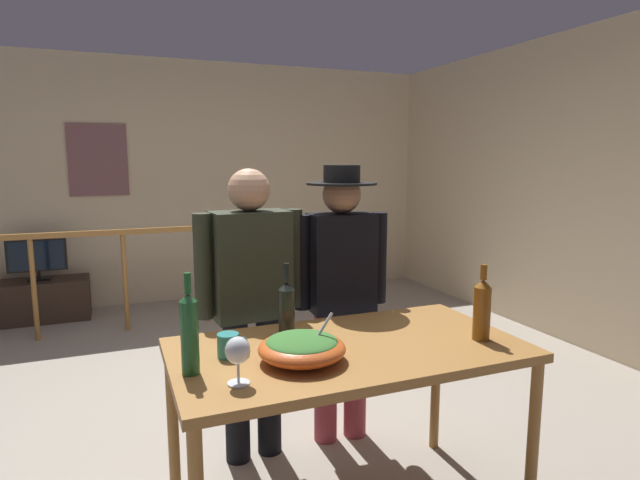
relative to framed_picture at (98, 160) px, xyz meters
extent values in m
plane|color=#9E9384|center=(0.75, -3.11, -1.59)|extent=(8.23, 8.23, 0.00)
cube|color=beige|center=(0.75, 0.06, -0.25)|extent=(6.16, 0.10, 2.68)
cube|color=beige|center=(3.83, -2.16, -0.25)|extent=(0.10, 4.75, 2.68)
cube|color=#7E5052|center=(0.00, 0.00, 0.00)|extent=(0.58, 0.03, 0.75)
cylinder|color=#9E6B33|center=(-0.57, -0.93, -1.13)|extent=(0.04, 0.04, 0.91)
cylinder|color=#9E6B33|center=(0.18, -0.93, -1.13)|extent=(0.04, 0.04, 0.91)
cylinder|color=#9E6B33|center=(0.94, -0.93, -1.13)|extent=(0.04, 0.04, 0.91)
cylinder|color=#9E6B33|center=(1.69, -0.93, -1.13)|extent=(0.04, 0.04, 0.91)
cube|color=#9E6B33|center=(-0.20, -0.93, -0.65)|extent=(3.86, 0.07, 0.05)
cube|color=#9E6B33|center=(1.69, -0.93, -1.08)|extent=(0.10, 0.10, 1.01)
cube|color=#38281E|center=(-0.60, -0.29, -1.38)|extent=(0.90, 0.40, 0.41)
cube|color=black|center=(-0.60, -0.29, -1.17)|extent=(0.20, 0.12, 0.02)
cylinder|color=black|center=(-0.60, -0.29, -1.12)|extent=(0.03, 0.03, 0.08)
cube|color=black|center=(-0.60, -0.32, -0.92)|extent=(0.53, 0.06, 0.32)
cube|color=black|center=(-0.60, -0.35, -0.92)|extent=(0.49, 0.01, 0.28)
cube|color=#9E6B33|center=(1.01, -4.09, -0.80)|extent=(1.49, 0.80, 0.04)
cylinder|color=#9E6B33|center=(1.71, -4.45, -1.20)|extent=(0.05, 0.05, 0.77)
cylinder|color=#9E6B33|center=(0.31, -3.73, -1.20)|extent=(0.05, 0.05, 0.77)
cylinder|color=#9E6B33|center=(1.71, -3.73, -1.20)|extent=(0.05, 0.05, 0.77)
ellipsoid|color=#DB5B23|center=(0.77, -4.18, -0.73)|extent=(0.35, 0.35, 0.10)
ellipsoid|color=#38702D|center=(0.77, -4.18, -0.70)|extent=(0.28, 0.28, 0.05)
cylinder|color=silver|center=(0.83, -4.18, -0.68)|extent=(0.13, 0.01, 0.18)
cylinder|color=silver|center=(0.49, -4.30, -0.77)|extent=(0.08, 0.08, 0.01)
cylinder|color=silver|center=(0.49, -4.30, -0.73)|extent=(0.01, 0.01, 0.08)
ellipsoid|color=silver|center=(0.49, -4.30, -0.65)|extent=(0.09, 0.09, 0.10)
cylinder|color=#1E5628|center=(0.34, -4.14, -0.64)|extent=(0.07, 0.07, 0.28)
cone|color=#1E5628|center=(0.34, -4.14, -0.49)|extent=(0.07, 0.07, 0.03)
cylinder|color=#1E5628|center=(0.34, -4.14, -0.43)|extent=(0.03, 0.03, 0.08)
cylinder|color=black|center=(0.81, -3.87, -0.67)|extent=(0.07, 0.07, 0.21)
cone|color=black|center=(0.81, -3.87, -0.55)|extent=(0.07, 0.07, 0.03)
cylinder|color=black|center=(0.81, -3.87, -0.49)|extent=(0.03, 0.03, 0.09)
cylinder|color=brown|center=(1.58, -4.24, -0.66)|extent=(0.08, 0.08, 0.24)
cone|color=brown|center=(1.58, -4.24, -0.52)|extent=(0.08, 0.08, 0.03)
cylinder|color=brown|center=(1.58, -4.24, -0.47)|extent=(0.03, 0.03, 0.07)
cylinder|color=teal|center=(0.51, -4.03, -0.73)|extent=(0.09, 0.09, 0.10)
torus|color=teal|center=(0.56, -4.03, -0.73)|extent=(0.05, 0.01, 0.05)
cylinder|color=black|center=(0.84, -3.44, -1.20)|extent=(0.13, 0.13, 0.78)
cylinder|color=black|center=(0.66, -3.45, -1.20)|extent=(0.13, 0.13, 0.78)
cube|color=#2D3323|center=(0.75, -3.44, -0.53)|extent=(0.41, 0.25, 0.55)
cylinder|color=#2D3323|center=(1.00, -3.42, -0.52)|extent=(0.09, 0.09, 0.53)
cylinder|color=#2D3323|center=(0.51, -3.46, -0.52)|extent=(0.09, 0.09, 0.53)
sphere|color=tan|center=(0.75, -3.44, -0.14)|extent=(0.22, 0.22, 0.22)
cylinder|color=#9E3842|center=(1.35, -3.45, -1.21)|extent=(0.13, 0.13, 0.76)
cylinder|color=#9E3842|center=(1.18, -3.44, -1.21)|extent=(0.13, 0.13, 0.76)
cube|color=black|center=(1.26, -3.44, -0.56)|extent=(0.36, 0.25, 0.54)
cylinder|color=black|center=(1.49, -3.46, -0.54)|extent=(0.09, 0.09, 0.51)
cylinder|color=black|center=(1.04, -3.43, -0.54)|extent=(0.09, 0.09, 0.51)
sphere|color=#A37556|center=(1.26, -3.44, -0.18)|extent=(0.21, 0.21, 0.21)
cylinder|color=black|center=(1.26, -3.44, -0.12)|extent=(0.38, 0.38, 0.01)
cylinder|color=black|center=(1.26, -3.44, -0.07)|extent=(0.20, 0.20, 0.10)
camera|label=1|loc=(0.10, -6.02, 0.01)|focal=29.25mm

